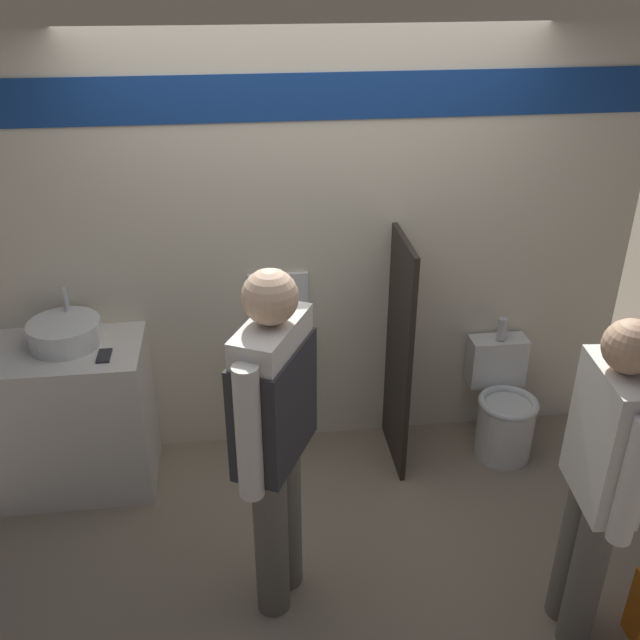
{
  "coord_description": "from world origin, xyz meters",
  "views": [
    {
      "loc": [
        -0.42,
        -3.2,
        2.84
      ],
      "look_at": [
        0.0,
        0.17,
        1.05
      ],
      "focal_mm": 40.0,
      "sensor_mm": 36.0,
      "label": 1
    }
  ],
  "objects_px": {
    "person_in_vest": "(275,425)",
    "person_with_lanyard": "(600,476)",
    "sink_basin": "(65,333)",
    "toilet": "(503,409)",
    "urinal_near_counter": "(281,340)",
    "cell_phone": "(104,356)"
  },
  "relations": [
    {
      "from": "urinal_near_counter",
      "to": "cell_phone",
      "type": "bearing_deg",
      "value": -165.34
    },
    {
      "from": "person_in_vest",
      "to": "person_with_lanyard",
      "type": "distance_m",
      "value": 1.38
    },
    {
      "from": "urinal_near_counter",
      "to": "toilet",
      "type": "distance_m",
      "value": 1.45
    },
    {
      "from": "sink_basin",
      "to": "toilet",
      "type": "xyz_separation_m",
      "value": [
        2.54,
        -0.06,
        -0.67
      ]
    },
    {
      "from": "person_with_lanyard",
      "to": "cell_phone",
      "type": "bearing_deg",
      "value": 65.45
    },
    {
      "from": "sink_basin",
      "to": "toilet",
      "type": "distance_m",
      "value": 2.63
    },
    {
      "from": "cell_phone",
      "to": "urinal_near_counter",
      "type": "distance_m",
      "value": 1.0
    },
    {
      "from": "urinal_near_counter",
      "to": "person_with_lanyard",
      "type": "xyz_separation_m",
      "value": [
        1.21,
        -1.49,
        0.1
      ]
    },
    {
      "from": "toilet",
      "to": "sink_basin",
      "type": "bearing_deg",
      "value": 178.59
    },
    {
      "from": "sink_basin",
      "to": "cell_phone",
      "type": "xyz_separation_m",
      "value": [
        0.22,
        -0.17,
        -0.06
      ]
    },
    {
      "from": "person_in_vest",
      "to": "person_with_lanyard",
      "type": "xyz_separation_m",
      "value": [
        1.32,
        -0.36,
        -0.12
      ]
    },
    {
      "from": "sink_basin",
      "to": "cell_phone",
      "type": "distance_m",
      "value": 0.29
    },
    {
      "from": "person_with_lanyard",
      "to": "urinal_near_counter",
      "type": "bearing_deg",
      "value": 44.29
    },
    {
      "from": "person_in_vest",
      "to": "person_with_lanyard",
      "type": "relative_size",
      "value": 1.07
    },
    {
      "from": "cell_phone",
      "to": "person_with_lanyard",
      "type": "distance_m",
      "value": 2.5
    },
    {
      "from": "sink_basin",
      "to": "person_in_vest",
      "type": "bearing_deg",
      "value": -44.15
    },
    {
      "from": "urinal_near_counter",
      "to": "person_in_vest",
      "type": "relative_size",
      "value": 0.69
    },
    {
      "from": "cell_phone",
      "to": "toilet",
      "type": "bearing_deg",
      "value": 2.62
    },
    {
      "from": "sink_basin",
      "to": "urinal_near_counter",
      "type": "relative_size",
      "value": 0.33
    },
    {
      "from": "toilet",
      "to": "urinal_near_counter",
      "type": "bearing_deg",
      "value": 173.89
    },
    {
      "from": "sink_basin",
      "to": "urinal_near_counter",
      "type": "height_order",
      "value": "urinal_near_counter"
    },
    {
      "from": "cell_phone",
      "to": "person_with_lanyard",
      "type": "xyz_separation_m",
      "value": [
        2.18,
        -1.24,
        -0.01
      ]
    }
  ]
}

